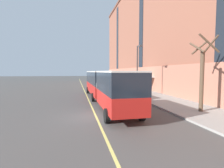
{
  "coord_description": "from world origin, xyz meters",
  "views": [
    {
      "loc": [
        -1.23,
        -13.55,
        3.51
      ],
      "look_at": [
        3.65,
        10.03,
        1.8
      ],
      "focal_mm": 28.0,
      "sensor_mm": 36.0,
      "label": 1
    }
  ],
  "objects_px": {
    "street_tree_mid_block": "(202,73)",
    "parked_car_white_3": "(119,89)",
    "city_bus": "(104,84)",
    "parked_car_navy_2": "(107,84)",
    "fire_hydrant": "(142,95)",
    "street_lamp": "(138,65)"
  },
  "relations": [
    {
      "from": "street_tree_mid_block",
      "to": "parked_car_white_3",
      "type": "bearing_deg",
      "value": 105.55
    },
    {
      "from": "city_bus",
      "to": "street_tree_mid_block",
      "type": "xyz_separation_m",
      "value": [
        7.18,
        -7.37,
        1.3
      ]
    },
    {
      "from": "parked_car_navy_2",
      "to": "street_tree_mid_block",
      "type": "xyz_separation_m",
      "value": [
        3.69,
        -25.12,
        2.59
      ]
    },
    {
      "from": "fire_hydrant",
      "to": "street_lamp",
      "type": "bearing_deg",
      "value": 87.26
    },
    {
      "from": "parked_car_navy_2",
      "to": "street_tree_mid_block",
      "type": "height_order",
      "value": "street_tree_mid_block"
    },
    {
      "from": "street_tree_mid_block",
      "to": "street_lamp",
      "type": "height_order",
      "value": "street_lamp"
    },
    {
      "from": "street_lamp",
      "to": "street_tree_mid_block",
      "type": "bearing_deg",
      "value": -78.65
    },
    {
      "from": "parked_car_navy_2",
      "to": "fire_hydrant",
      "type": "xyz_separation_m",
      "value": [
        1.56,
        -17.14,
        -0.29
      ]
    },
    {
      "from": "street_lamp",
      "to": "fire_hydrant",
      "type": "relative_size",
      "value": 9.57
    },
    {
      "from": "city_bus",
      "to": "street_lamp",
      "type": "height_order",
      "value": "street_lamp"
    },
    {
      "from": "street_tree_mid_block",
      "to": "fire_hydrant",
      "type": "relative_size",
      "value": 8.81
    },
    {
      "from": "street_tree_mid_block",
      "to": "fire_hydrant",
      "type": "distance_m",
      "value": 8.75
    },
    {
      "from": "parked_car_white_3",
      "to": "fire_hydrant",
      "type": "bearing_deg",
      "value": -73.53
    },
    {
      "from": "street_tree_mid_block",
      "to": "fire_hydrant",
      "type": "xyz_separation_m",
      "value": [
        -2.12,
        7.98,
        -2.88
      ]
    },
    {
      "from": "parked_car_white_3",
      "to": "street_tree_mid_block",
      "type": "xyz_separation_m",
      "value": [
        3.83,
        -13.75,
        2.59
      ]
    },
    {
      "from": "city_bus",
      "to": "fire_hydrant",
      "type": "distance_m",
      "value": 5.34
    },
    {
      "from": "street_tree_mid_block",
      "to": "city_bus",
      "type": "bearing_deg",
      "value": 134.27
    },
    {
      "from": "parked_car_white_3",
      "to": "street_lamp",
      "type": "distance_m",
      "value": 5.45
    },
    {
      "from": "parked_car_white_3",
      "to": "parked_car_navy_2",
      "type": "bearing_deg",
      "value": 89.29
    },
    {
      "from": "city_bus",
      "to": "parked_car_white_3",
      "type": "distance_m",
      "value": 7.33
    },
    {
      "from": "street_lamp",
      "to": "parked_car_navy_2",
      "type": "bearing_deg",
      "value": 96.3
    },
    {
      "from": "street_tree_mid_block",
      "to": "fire_hydrant",
      "type": "height_order",
      "value": "street_tree_mid_block"
    }
  ]
}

